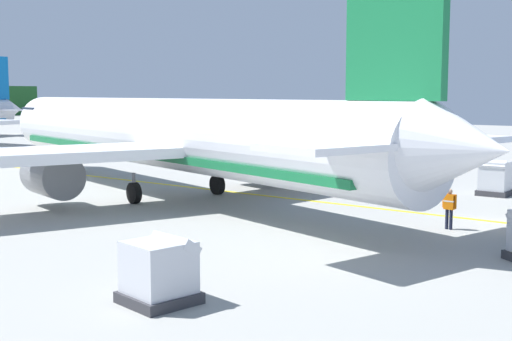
% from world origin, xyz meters
% --- Properties ---
extents(airliner_foreground, '(34.25, 41.05, 11.90)m').
position_xyz_m(airliner_foreground, '(24.12, 23.80, 3.39)').
color(airliner_foreground, white).
rests_on(airliner_foreground, ground).
extents(cargo_container_mid, '(2.06, 2.06, 1.84)m').
position_xyz_m(cargo_container_mid, '(10.32, 10.49, 0.86)').
color(cargo_container_mid, '#333338').
rests_on(cargo_container_mid, ground).
extents(cargo_container_far, '(1.69, 1.69, 2.02)m').
position_xyz_m(cargo_container_far, '(35.51, 9.66, 0.96)').
color(cargo_container_far, '#333338').
rests_on(cargo_container_far, ground).
extents(crew_loader_right, '(0.26, 0.63, 1.72)m').
position_xyz_m(crew_loader_right, '(24.76, 8.07, 1.01)').
color(crew_loader_right, '#191E33').
rests_on(crew_loader_right, ground).
extents(apron_guide_line, '(0.30, 60.00, 0.01)m').
position_xyz_m(apron_guide_line, '(27.61, 19.35, 0.01)').
color(apron_guide_line, yellow).
rests_on(apron_guide_line, ground).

